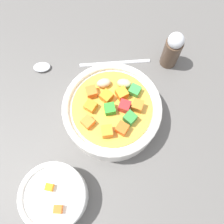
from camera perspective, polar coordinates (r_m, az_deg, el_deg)
name	(u,v)px	position (r cm, az deg, el deg)	size (l,w,h in cm)	color
ground_plane	(112,119)	(47.24, 0.00, -1.52)	(140.00, 140.00, 2.00)	#565451
soup_bowl_main	(112,111)	(43.40, 0.02, 0.13)	(16.45, 16.45, 6.81)	white
spoon	(77,65)	(50.68, -7.83, 10.44)	(17.96, 15.87, 1.00)	silver
side_bowl_small	(55,196)	(42.37, -12.70, -17.89)	(10.18, 10.18, 5.53)	white
pepper_shaker	(172,50)	(48.71, 13.33, 13.38)	(3.23, 3.23, 8.46)	#4C3828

